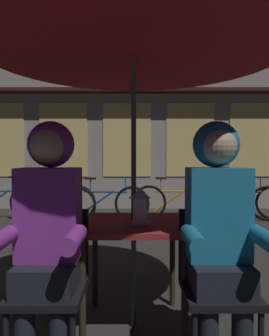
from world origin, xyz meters
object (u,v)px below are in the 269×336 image
at_px(chair_right, 216,277).
at_px(bicycle_fourth, 176,202).
at_px(bicycle_second, 54,203).
at_px(patio_umbrella, 134,31).
at_px(chair_left, 52,277).
at_px(bicycle_fifth, 239,202).
at_px(lantern, 141,206).
at_px(person_left_hooded, 49,218).
at_px(person_right_hooded, 220,218).
at_px(bicycle_third, 106,202).
at_px(cafe_table, 134,236).
at_px(bicycle_nearest, 2,201).

relative_size(chair_right, bicycle_fourth, 0.52).
relative_size(bicycle_second, bicycle_fourth, 0.98).
relative_size(patio_umbrella, bicycle_second, 1.40).
distance_m(chair_left, bicycle_fifth, 4.83).
height_order(lantern, person_left_hooded, person_left_hooded).
height_order(person_right_hooded, bicycle_fifth, person_right_hooded).
bearing_deg(bicycle_third, cafe_table, -81.53).
bearing_deg(bicycle_second, patio_umbrella, -67.26).
bearing_deg(bicycle_fourth, bicycle_third, -176.12).
bearing_deg(bicycle_fourth, bicycle_fifth, -0.31).
bearing_deg(person_left_hooded, bicycle_fourth, 73.20).
height_order(patio_umbrella, bicycle_nearest, patio_umbrella).
bearing_deg(person_right_hooded, patio_umbrella, 138.43).
height_order(chair_right, bicycle_nearest, chair_right).
bearing_deg(chair_left, bicycle_nearest, 116.45).
distance_m(patio_umbrella, bicycle_fifth, 4.60).
bearing_deg(bicycle_nearest, chair_right, -54.04).
bearing_deg(person_left_hooded, lantern, 33.32).
xyz_separation_m(chair_right, person_left_hooded, (-0.96, -0.06, 0.36)).
bearing_deg(bicycle_second, chair_left, -75.50).
relative_size(bicycle_third, bicycle_fourth, 0.99).
bearing_deg(bicycle_fourth, bicycle_second, -174.99).
distance_m(bicycle_third, bicycle_fourth, 1.34).
height_order(chair_left, bicycle_fifth, chair_left).
height_order(chair_left, person_left_hooded, person_left_hooded).
xyz_separation_m(cafe_table, bicycle_fifth, (1.99, 3.78, -0.29)).
xyz_separation_m(cafe_table, person_right_hooded, (0.48, -0.43, 0.21)).
distance_m(patio_umbrella, person_right_hooded, 1.37).
bearing_deg(bicycle_nearest, person_right_hooded, -54.40).
bearing_deg(chair_left, chair_right, 0.00).
bearing_deg(chair_right, bicycle_fifth, 69.99).
height_order(person_left_hooded, bicycle_fourth, person_left_hooded).
xyz_separation_m(lantern, chair_left, (-0.52, -0.29, -0.37)).
bearing_deg(bicycle_fourth, chair_right, -94.29).
bearing_deg(person_left_hooded, chair_left, 90.00).
distance_m(bicycle_fourth, bicycle_fifth, 1.20).
relative_size(lantern, chair_right, 0.27).
distance_m(lantern, bicycle_fourth, 3.97).
relative_size(chair_left, bicycle_fifth, 0.53).
relative_size(chair_left, chair_right, 1.00).
height_order(patio_umbrella, chair_left, patio_umbrella).
distance_m(chair_right, bicycle_third, 4.19).
distance_m(bicycle_second, bicycle_fifth, 3.50).
bearing_deg(bicycle_second, person_left_hooded, -75.70).
relative_size(chair_right, bicycle_fifth, 0.53).
bearing_deg(lantern, bicycle_nearest, 123.69).
distance_m(person_right_hooded, bicycle_nearest, 5.27).
xyz_separation_m(chair_right, bicycle_third, (-1.03, 4.06, -0.14)).
relative_size(cafe_table, bicycle_third, 0.44).
relative_size(cafe_table, bicycle_second, 0.45).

